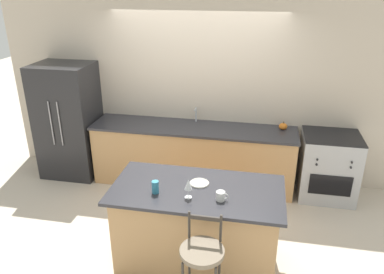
{
  "coord_description": "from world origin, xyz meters",
  "views": [
    {
      "loc": [
        0.95,
        -4.58,
        2.92
      ],
      "look_at": [
        0.15,
        -0.46,
        1.12
      ],
      "focal_mm": 35.0,
      "sensor_mm": 36.0,
      "label": 1
    }
  ],
  "objects_px": {
    "bar_stool_near": "(202,262)",
    "oven_range": "(328,166)",
    "refrigerator": "(69,121)",
    "wine_glass": "(188,185)",
    "dinner_plate": "(199,183)",
    "tumbler_cup": "(155,187)",
    "coffee_mug": "(221,196)",
    "pumpkin_decoration": "(283,126)"
  },
  "relations": [
    {
      "from": "oven_range",
      "to": "dinner_plate",
      "type": "distance_m",
      "value": 2.28
    },
    {
      "from": "refrigerator",
      "to": "pumpkin_decoration",
      "type": "bearing_deg",
      "value": 3.11
    },
    {
      "from": "tumbler_cup",
      "to": "oven_range",
      "type": "bearing_deg",
      "value": 43.14
    },
    {
      "from": "wine_glass",
      "to": "dinner_plate",
      "type": "bearing_deg",
      "value": 77.69
    },
    {
      "from": "refrigerator",
      "to": "pumpkin_decoration",
      "type": "distance_m",
      "value": 3.24
    },
    {
      "from": "wine_glass",
      "to": "tumbler_cup",
      "type": "height_order",
      "value": "wine_glass"
    },
    {
      "from": "bar_stool_near",
      "to": "pumpkin_decoration",
      "type": "bearing_deg",
      "value": 73.82
    },
    {
      "from": "dinner_plate",
      "to": "pumpkin_decoration",
      "type": "xyz_separation_m",
      "value": [
        0.91,
        1.74,
        0.03
      ]
    },
    {
      "from": "bar_stool_near",
      "to": "wine_glass",
      "type": "distance_m",
      "value": 0.73
    },
    {
      "from": "coffee_mug",
      "to": "tumbler_cup",
      "type": "relative_size",
      "value": 0.9
    },
    {
      "from": "refrigerator",
      "to": "coffee_mug",
      "type": "xyz_separation_m",
      "value": [
        2.58,
        -1.83,
        0.09
      ]
    },
    {
      "from": "oven_range",
      "to": "dinner_plate",
      "type": "height_order",
      "value": "oven_range"
    },
    {
      "from": "dinner_plate",
      "to": "tumbler_cup",
      "type": "height_order",
      "value": "tumbler_cup"
    },
    {
      "from": "oven_range",
      "to": "bar_stool_near",
      "type": "height_order",
      "value": "bar_stool_near"
    },
    {
      "from": "refrigerator",
      "to": "coffee_mug",
      "type": "relative_size",
      "value": 14.77
    },
    {
      "from": "wine_glass",
      "to": "tumbler_cup",
      "type": "xyz_separation_m",
      "value": [
        -0.34,
        0.02,
        -0.07
      ]
    },
    {
      "from": "refrigerator",
      "to": "oven_range",
      "type": "xyz_separation_m",
      "value": [
        3.89,
        0.02,
        -0.41
      ]
    },
    {
      "from": "oven_range",
      "to": "bar_stool_near",
      "type": "xyz_separation_m",
      "value": [
        -1.4,
        -2.39,
        0.13
      ]
    },
    {
      "from": "wine_glass",
      "to": "tumbler_cup",
      "type": "relative_size",
      "value": 1.51
    },
    {
      "from": "wine_glass",
      "to": "oven_range",
      "type": "bearing_deg",
      "value": 48.92
    },
    {
      "from": "coffee_mug",
      "to": "refrigerator",
      "type": "bearing_deg",
      "value": 144.62
    },
    {
      "from": "bar_stool_near",
      "to": "oven_range",
      "type": "bearing_deg",
      "value": 59.67
    },
    {
      "from": "coffee_mug",
      "to": "pumpkin_decoration",
      "type": "bearing_deg",
      "value": 72.11
    },
    {
      "from": "refrigerator",
      "to": "tumbler_cup",
      "type": "distance_m",
      "value": 2.65
    },
    {
      "from": "coffee_mug",
      "to": "bar_stool_near",
      "type": "bearing_deg",
      "value": -99.51
    },
    {
      "from": "refrigerator",
      "to": "pumpkin_decoration",
      "type": "xyz_separation_m",
      "value": [
        3.23,
        0.18,
        0.08
      ]
    },
    {
      "from": "refrigerator",
      "to": "bar_stool_near",
      "type": "bearing_deg",
      "value": -43.6
    },
    {
      "from": "refrigerator",
      "to": "bar_stool_near",
      "type": "height_order",
      "value": "refrigerator"
    },
    {
      "from": "tumbler_cup",
      "to": "coffee_mug",
      "type": "bearing_deg",
      "value": -0.65
    },
    {
      "from": "bar_stool_near",
      "to": "tumbler_cup",
      "type": "relative_size",
      "value": 7.79
    },
    {
      "from": "bar_stool_near",
      "to": "pumpkin_decoration",
      "type": "relative_size",
      "value": 8.69
    },
    {
      "from": "bar_stool_near",
      "to": "wine_glass",
      "type": "xyz_separation_m",
      "value": [
        -0.23,
        0.52,
        0.46
      ]
    },
    {
      "from": "pumpkin_decoration",
      "to": "coffee_mug",
      "type": "bearing_deg",
      "value": -107.89
    },
    {
      "from": "wine_glass",
      "to": "coffee_mug",
      "type": "relative_size",
      "value": 1.67
    },
    {
      "from": "tumbler_cup",
      "to": "refrigerator",
      "type": "bearing_deg",
      "value": 136.44
    },
    {
      "from": "dinner_plate",
      "to": "coffee_mug",
      "type": "height_order",
      "value": "coffee_mug"
    },
    {
      "from": "oven_range",
      "to": "wine_glass",
      "type": "height_order",
      "value": "wine_glass"
    },
    {
      "from": "oven_range",
      "to": "dinner_plate",
      "type": "relative_size",
      "value": 4.59
    },
    {
      "from": "wine_glass",
      "to": "coffee_mug",
      "type": "bearing_deg",
      "value": 2.53
    },
    {
      "from": "refrigerator",
      "to": "pumpkin_decoration",
      "type": "relative_size",
      "value": 14.86
    },
    {
      "from": "refrigerator",
      "to": "wine_glass",
      "type": "height_order",
      "value": "refrigerator"
    },
    {
      "from": "bar_stool_near",
      "to": "tumbler_cup",
      "type": "height_order",
      "value": "tumbler_cup"
    }
  ]
}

